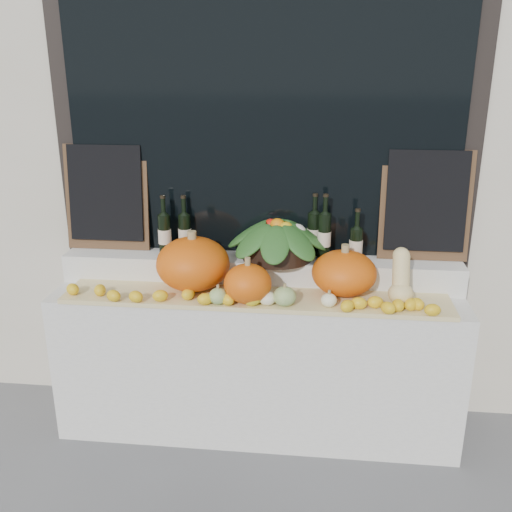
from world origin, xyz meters
TOP-DOWN VIEW (x-y plane):
  - storefront_facade at (0.00, 2.25)m, footprint 7.00×0.94m
  - display_sill at (0.00, 1.52)m, footprint 2.30×0.55m
  - rear_tier at (0.00, 1.68)m, footprint 2.30×0.25m
  - straw_bedding at (0.00, 1.40)m, footprint 2.10×0.32m
  - pumpkin_left at (-0.35, 1.47)m, footprint 0.52×0.52m
  - pumpkin_right at (0.48, 1.49)m, footprint 0.43×0.43m
  - pumpkin_center at (-0.03, 1.32)m, footprint 0.32×0.32m
  - butternut_squash at (0.77, 1.41)m, footprint 0.13×0.20m
  - decorative_gourds at (0.07, 1.29)m, footprint 0.67×0.14m
  - lemon_heap at (0.00, 1.29)m, footprint 2.20×0.16m
  - produce_bowl at (0.10, 1.66)m, footprint 0.61×0.61m
  - wine_bottle_far_left at (-0.56, 1.66)m, footprint 0.08×0.08m
  - wine_bottle_near_left at (-0.45, 1.70)m, footprint 0.08×0.08m
  - wine_bottle_tall at (0.31, 1.75)m, footprint 0.08×0.08m
  - wine_bottle_near_right at (0.36, 1.67)m, footprint 0.08×0.08m
  - wine_bottle_far_right at (0.54, 1.64)m, footprint 0.08×0.08m
  - chalkboard_left at (-0.92, 1.74)m, footprint 0.50×0.09m
  - chalkboard_right at (0.92, 1.74)m, footprint 0.50×0.09m

SIDE VIEW (x-z plane):
  - display_sill at x=0.00m, z-range 0.00..0.88m
  - straw_bedding at x=0.00m, z-range 0.88..0.90m
  - lemon_heap at x=0.00m, z-range 0.91..0.97m
  - decorative_gourds at x=0.07m, z-range 0.88..1.03m
  - rear_tier at x=0.00m, z-range 0.88..1.04m
  - pumpkin_center at x=-0.03m, z-range 0.91..1.11m
  - pumpkin_right at x=0.48m, z-range 0.91..1.15m
  - butternut_squash at x=0.77m, z-range 0.89..1.17m
  - pumpkin_left at x=-0.35m, z-range 0.91..1.20m
  - wine_bottle_far_right at x=0.54m, z-range 0.99..1.30m
  - produce_bowl at x=0.10m, z-range 1.04..1.28m
  - wine_bottle_near_left at x=-0.45m, z-range 0.99..1.33m
  - wine_bottle_far_left at x=-0.56m, z-range 0.99..1.34m
  - wine_bottle_tall at x=0.31m, z-range 0.99..1.35m
  - wine_bottle_near_right at x=0.36m, z-range 0.99..1.37m
  - chalkboard_left at x=-0.92m, z-range 1.05..1.67m
  - chalkboard_right at x=0.92m, z-range 1.05..1.67m
  - storefront_facade at x=0.00m, z-range 0.00..4.50m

